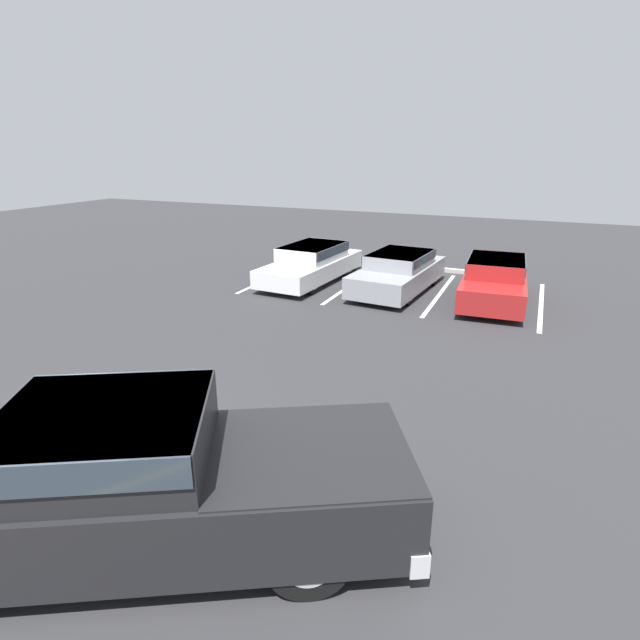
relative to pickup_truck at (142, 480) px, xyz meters
name	(u,v)px	position (x,y,z in m)	size (l,w,h in m)	color
ground_plane	(89,483)	(-1.51, 0.51, -0.87)	(60.00, 60.00, 0.00)	#2D2D30
stall_stripe_a	(275,276)	(-4.73, 11.70, -0.87)	(0.12, 5.03, 0.01)	white
stall_stripe_b	(352,284)	(-1.83, 11.70, -0.87)	(0.12, 5.03, 0.01)	white
stall_stripe_c	(440,294)	(1.07, 11.70, -0.87)	(0.12, 5.03, 0.01)	white
stall_stripe_d	(541,305)	(3.96, 11.70, -0.87)	(0.12, 5.03, 0.01)	white
pickup_truck	(142,480)	(0.00, 0.00, 0.00)	(6.16, 4.60, 1.75)	black
parked_sedan_a	(312,262)	(-3.23, 11.54, -0.21)	(2.05, 4.73, 1.23)	silver
parked_sedan_b	(399,271)	(-0.23, 11.53, -0.22)	(2.16, 4.48, 1.22)	gray
parked_sedan_c	(495,279)	(2.63, 11.52, -0.19)	(1.92, 4.41, 1.28)	maroon
wheel_stop_curb	(456,271)	(1.08, 14.67, -0.80)	(1.79, 0.20, 0.14)	#B7B2A8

